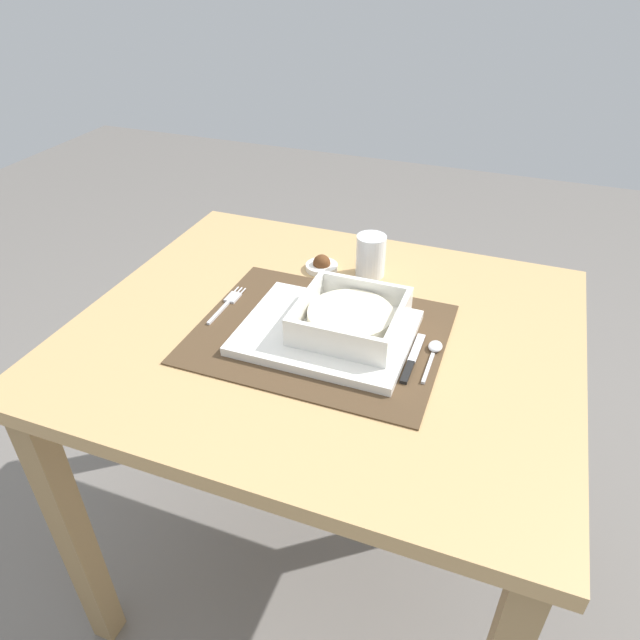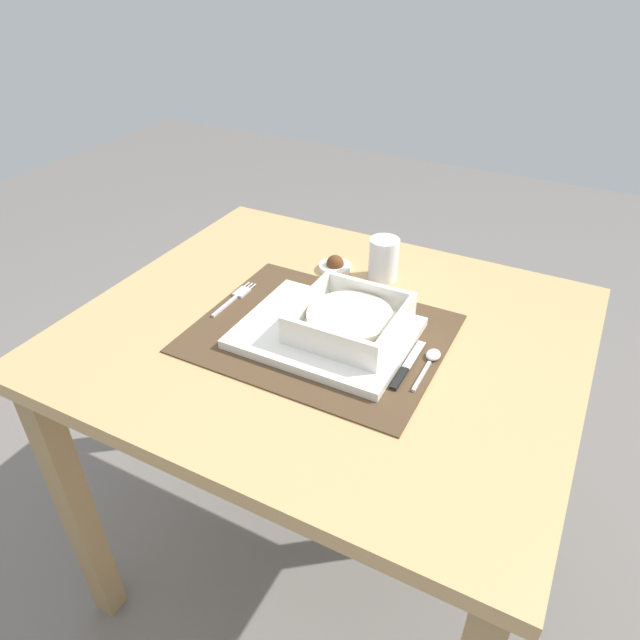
% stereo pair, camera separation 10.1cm
% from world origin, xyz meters
% --- Properties ---
extents(ground_plane, '(6.00, 6.00, 0.00)m').
position_xyz_m(ground_plane, '(0.00, 0.00, 0.00)').
color(ground_plane, slate).
extents(dining_table, '(0.90, 0.77, 0.73)m').
position_xyz_m(dining_table, '(0.00, 0.00, 0.62)').
color(dining_table, tan).
rests_on(dining_table, ground).
extents(placemat, '(0.44, 0.35, 0.00)m').
position_xyz_m(placemat, '(-0.00, -0.02, 0.73)').
color(placemat, '#4C3823').
rests_on(placemat, dining_table).
extents(serving_plate, '(0.30, 0.23, 0.02)m').
position_xyz_m(serving_plate, '(0.01, -0.03, 0.74)').
color(serving_plate, white).
rests_on(serving_plate, placemat).
extents(porridge_bowl, '(0.18, 0.18, 0.05)m').
position_xyz_m(porridge_bowl, '(0.05, -0.01, 0.77)').
color(porridge_bowl, white).
rests_on(porridge_bowl, serving_plate).
extents(fork, '(0.02, 0.14, 0.00)m').
position_xyz_m(fork, '(-0.20, 0.00, 0.73)').
color(fork, silver).
rests_on(fork, placemat).
extents(spoon, '(0.02, 0.11, 0.01)m').
position_xyz_m(spoon, '(0.20, -0.01, 0.74)').
color(spoon, silver).
rests_on(spoon, placemat).
extents(butter_knife, '(0.01, 0.14, 0.01)m').
position_xyz_m(butter_knife, '(0.17, -0.05, 0.73)').
color(butter_knife, black).
rests_on(butter_knife, placemat).
extents(drinking_glass, '(0.06, 0.06, 0.09)m').
position_xyz_m(drinking_glass, '(0.02, 0.21, 0.77)').
color(drinking_glass, white).
rests_on(drinking_glass, dining_table).
extents(condiment_saucer, '(0.07, 0.07, 0.04)m').
position_xyz_m(condiment_saucer, '(-0.08, 0.20, 0.74)').
color(condiment_saucer, white).
rests_on(condiment_saucer, dining_table).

